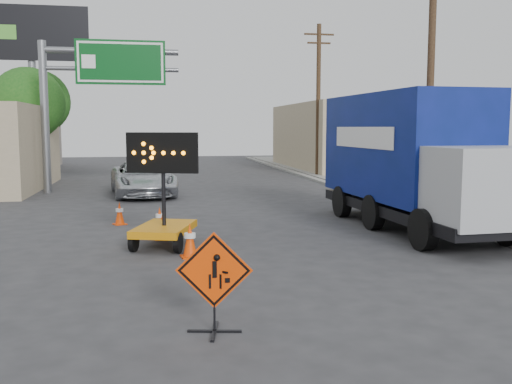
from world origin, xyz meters
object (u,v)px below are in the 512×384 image
object	(u,v)px
pickup_truck	(143,178)
construction_sign	(214,280)
arrow_board	(164,221)
box_truck	(412,168)

from	to	relation	value
pickup_truck	construction_sign	bearing A→B (deg)	-92.12
arrow_board	construction_sign	bearing A→B (deg)	-66.51
pickup_truck	box_truck	bearing A→B (deg)	-57.23
arrow_board	pickup_truck	world-z (taller)	arrow_board
arrow_board	box_truck	xyz separation A→B (m)	(7.23, 1.33, 1.16)
box_truck	construction_sign	bearing A→B (deg)	-133.92
construction_sign	pickup_truck	world-z (taller)	pickup_truck
pickup_truck	box_truck	world-z (taller)	box_truck
arrow_board	box_truck	size ratio (longest dim) A/B	0.34
pickup_truck	box_truck	size ratio (longest dim) A/B	0.65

